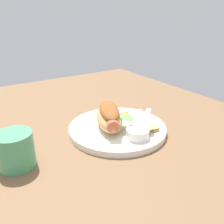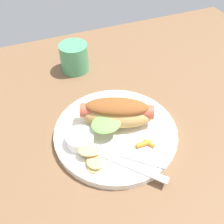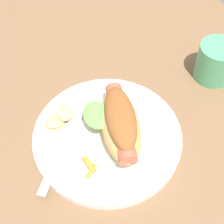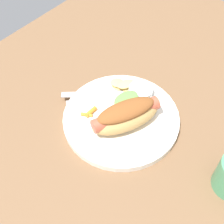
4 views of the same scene
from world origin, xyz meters
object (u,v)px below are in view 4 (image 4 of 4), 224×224
at_px(fork, 101,99).
at_px(knife, 95,94).
at_px(sauce_ramekin, 141,92).
at_px(chips_pile, 122,85).
at_px(carrot_garnish, 90,113).
at_px(plate, 121,119).
at_px(hot_dog, 126,114).

xyz_separation_m(fork, knife, (-0.00, -0.02, -0.00)).
distance_m(sauce_ramekin, chips_pile, 0.05).
xyz_separation_m(sauce_ramekin, fork, (0.07, -0.06, -0.01)).
relative_size(sauce_ramekin, chips_pile, 0.75).
bearing_deg(carrot_garnish, plate, 123.95).
bearing_deg(sauce_ramekin, fork, -41.72).
height_order(hot_dog, knife, hot_dog).
relative_size(hot_dog, knife, 1.07).
xyz_separation_m(hot_dog, fork, (-0.02, -0.09, -0.03)).
relative_size(plate, knife, 1.66).
bearing_deg(knife, sauce_ramekin, -2.79).
bearing_deg(fork, sauce_ramekin, -0.63).
height_order(plate, fork, fork).
bearing_deg(chips_pile, knife, -30.79).
relative_size(hot_dog, chips_pile, 2.24).
height_order(chips_pile, carrot_garnish, chips_pile).
xyz_separation_m(chips_pile, carrot_garnish, (0.11, -0.01, -0.00)).
distance_m(fork, knife, 0.02).
height_order(sauce_ramekin, chips_pile, sauce_ramekin).
bearing_deg(fork, chips_pile, 28.91).
bearing_deg(carrot_garnish, hot_dog, 111.81).
xyz_separation_m(hot_dog, sauce_ramekin, (-0.09, -0.02, -0.02)).
relative_size(fork, chips_pile, 1.81).
relative_size(plate, chips_pile, 3.48).
xyz_separation_m(sauce_ramekin, carrot_garnish, (0.12, -0.05, -0.01)).
bearing_deg(knife, hot_dog, -52.01).
relative_size(knife, carrot_garnish, 4.26).
height_order(plate, knife, knife).
height_order(hot_dog, fork, hot_dog).
xyz_separation_m(plate, carrot_garnish, (0.04, -0.06, 0.01)).
distance_m(knife, chips_pile, 0.07).
height_order(fork, carrot_garnish, carrot_garnish).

